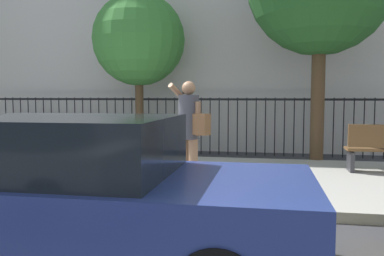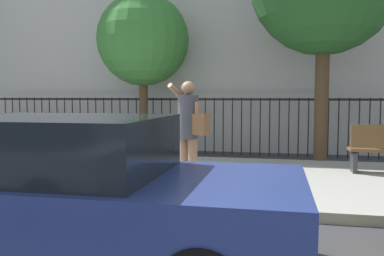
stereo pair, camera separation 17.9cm
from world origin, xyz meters
The scene contains 6 objects.
ground_plane centered at (0.00, 0.00, 0.00)m, with size 60.00×60.00×0.00m, color #333338.
sidewalk centered at (0.00, 2.20, 0.07)m, with size 28.00×4.40×0.15m, color #9E9B93.
iron_fence centered at (0.00, 5.90, 1.02)m, with size 12.03×0.04×1.60m.
parked_hatchback centered at (0.75, -1.87, 0.70)m, with size 4.21×1.87×1.45m.
pedestrian_on_phone centered at (1.22, 1.13, 1.16)m, with size 0.72×0.61×1.74m.
street_tree_mid centered at (-0.99, 5.33, 3.16)m, with size 2.51×2.51×4.43m.
Camera 2 is at (2.64, -5.33, 1.64)m, focal length 37.92 mm.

